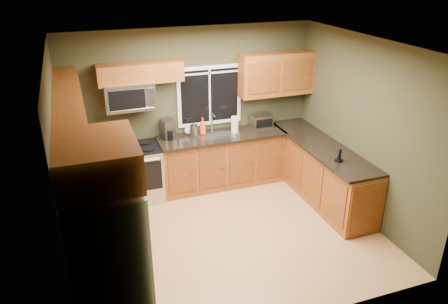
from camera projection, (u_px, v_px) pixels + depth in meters
floor at (229, 234)px, 6.35m from camera, size 4.20×4.20×0.00m
ceiling at (230, 46)px, 5.25m from camera, size 4.20×4.20×0.00m
back_wall at (192, 109)px, 7.35m from camera, size 4.20×0.00×4.20m
front_wall at (293, 219)px, 4.25m from camera, size 4.20×0.00×4.20m
left_wall at (63, 173)px, 5.16m from camera, size 0.00×3.60×3.60m
right_wall at (363, 130)px, 6.44m from camera, size 0.00×3.60×3.60m
window at (210, 96)px, 7.34m from camera, size 1.12×0.03×1.02m
base_cabinets_left at (95, 213)px, 6.02m from camera, size 0.60×2.65×0.90m
countertop_left at (93, 183)px, 5.84m from camera, size 0.65×2.65×0.04m
base_cabinets_back at (222, 161)px, 7.58m from camera, size 2.17×0.60×0.90m
countertop_back at (222, 136)px, 7.37m from camera, size 2.17×0.65×0.04m
base_cabinets_peninsula at (320, 172)px, 7.18m from camera, size 0.60×2.52×0.90m
countertop_peninsula at (321, 146)px, 6.99m from camera, size 0.65×2.50×0.04m
upper_cabinets_left at (70, 118)px, 5.41m from camera, size 0.33×2.65×0.72m
upper_cabinets_back_left at (140, 73)px, 6.65m from camera, size 1.30×0.33×0.30m
upper_cabinets_back_right at (276, 74)px, 7.44m from camera, size 1.30×0.33×0.72m
upper_cabinet_over_fridge at (96, 160)px, 3.87m from camera, size 0.72×0.90×0.38m
refrigerator at (110, 263)px, 4.33m from camera, size 0.74×0.90×1.80m
range at (137, 173)px, 7.10m from camera, size 0.76×0.69×0.94m
microwave at (129, 96)px, 6.70m from camera, size 0.76×0.41×0.42m
sink at (215, 135)px, 7.34m from camera, size 0.60×0.42×0.36m
toaster_oven at (261, 121)px, 7.67m from camera, size 0.36×0.28×0.22m
coffee_maker at (168, 130)px, 7.17m from camera, size 0.23×0.28×0.32m
kettle at (194, 130)px, 7.26m from camera, size 0.18×0.18×0.24m
paper_towel_roll at (235, 125)px, 7.39m from camera, size 0.16×0.16×0.32m
soap_bottle_a at (203, 126)px, 7.34m from camera, size 0.11×0.11×0.28m
soap_bottle_c at (188, 129)px, 7.36m from camera, size 0.17×0.17×0.17m
cordless_phone at (339, 158)px, 6.37m from camera, size 0.11×0.11×0.20m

